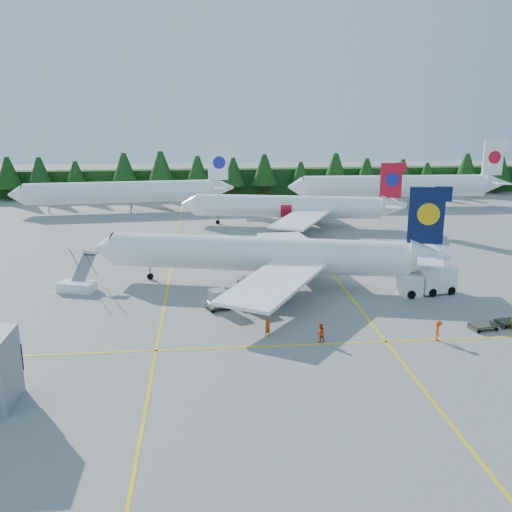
{
  "coord_description": "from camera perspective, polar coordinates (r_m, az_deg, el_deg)",
  "views": [
    {
      "loc": [
        -9.78,
        -51.21,
        20.03
      ],
      "look_at": [
        -3.85,
        11.41,
        3.5
      ],
      "focal_mm": 40.0,
      "sensor_mm": 36.0,
      "label": 1
    }
  ],
  "objects": [
    {
      "name": "taxi_stripe_cross",
      "position": [
        50.41,
        6.31,
        -8.78
      ],
      "size": [
        80.0,
        0.25,
        0.01
      ],
      "primitive_type": "cube",
      "color": "yellow",
      "rests_on": "ground"
    },
    {
      "name": "crew_a",
      "position": [
        51.46,
        1.18,
        -7.18
      ],
      "size": [
        0.73,
        0.67,
        1.68
      ],
      "primitive_type": "imported",
      "rotation": [
        0.0,
        0.0,
        0.58
      ],
      "color": "#D64004",
      "rests_on": "ground"
    },
    {
      "name": "airliner_far_left",
      "position": [
        115.49,
        -14.05,
        6.23
      ],
      "size": [
        42.22,
        7.09,
        12.27
      ],
      "rotation": [
        0.0,
        0.0,
        0.08
      ],
      "color": "white",
      "rests_on": "ground"
    },
    {
      "name": "airstairs",
      "position": [
        67.04,
        -17.38,
        -2.65
      ],
      "size": [
        4.47,
        6.07,
        3.64
      ],
      "rotation": [
        0.0,
        0.0,
        -0.29
      ],
      "color": "white",
      "rests_on": "ground"
    },
    {
      "name": "airliner_red",
      "position": [
        98.69,
        2.74,
        4.95
      ],
      "size": [
        37.33,
        30.41,
        10.98
      ],
      "rotation": [
        0.0,
        0.0,
        -0.21
      ],
      "color": "white",
      "rests_on": "ground"
    },
    {
      "name": "taxi_stripe_b",
      "position": [
        75.64,
        6.83,
        -0.74
      ],
      "size": [
        0.25,
        120.0,
        0.01
      ],
      "primitive_type": "cube",
      "color": "yellow",
      "rests_on": "ground"
    },
    {
      "name": "taxi_stripe_a",
      "position": [
        74.09,
        -8.47,
        -1.12
      ],
      "size": [
        0.25,
        120.0,
        0.01
      ],
      "primitive_type": "cube",
      "color": "yellow",
      "rests_on": "ground"
    },
    {
      "name": "uld_pair",
      "position": [
        58.33,
        -2.42,
        -4.15
      ],
      "size": [
        5.61,
        2.99,
        1.74
      ],
      "rotation": [
        0.0,
        0.0,
        0.36
      ],
      "color": "#303425",
      "rests_on": "ground"
    },
    {
      "name": "airliner_far_right",
      "position": [
        122.29,
        13.05,
        6.86
      ],
      "size": [
        45.0,
        5.54,
        13.08
      ],
      "rotation": [
        0.0,
        0.0,
        -0.03
      ],
      "color": "white",
      "rests_on": "ground"
    },
    {
      "name": "crew_c",
      "position": [
        53.09,
        17.75,
        -7.11
      ],
      "size": [
        0.73,
        0.89,
        1.84
      ],
      "primitive_type": "imported",
      "rotation": [
        0.0,
        0.0,
        1.25
      ],
      "color": "#EE4E05",
      "rests_on": "ground"
    },
    {
      "name": "service_truck",
      "position": [
        65.48,
        16.71,
        -2.36
      ],
      "size": [
        6.56,
        3.4,
        3.02
      ],
      "rotation": [
        0.0,
        0.0,
        0.19
      ],
      "color": "white",
      "rests_on": "ground"
    },
    {
      "name": "airliner_navy",
      "position": [
        65.6,
        -0.47,
        0.14
      ],
      "size": [
        39.57,
        32.17,
        11.71
      ],
      "rotation": [
        0.0,
        0.0,
        -0.24
      ],
      "color": "white",
      "rests_on": "ground"
    },
    {
      "name": "crew_b",
      "position": [
        50.64,
        6.45,
        -7.63
      ],
      "size": [
        1.02,
        0.93,
        1.71
      ],
      "primitive_type": "imported",
      "rotation": [
        0.0,
        0.0,
        3.56
      ],
      "color": "#FF3505",
      "rests_on": "ground"
    },
    {
      "name": "ground",
      "position": [
        55.85,
        5.07,
        -6.35
      ],
      "size": [
        320.0,
        320.0,
        0.0
      ],
      "primitive_type": "plane",
      "color": "gray",
      "rests_on": "ground"
    },
    {
      "name": "treeline_hedge",
      "position": [
        134.65,
        -1.21,
        7.46
      ],
      "size": [
        220.0,
        4.0,
        6.0
      ],
      "primitive_type": "cube",
      "color": "black",
      "rests_on": "ground"
    }
  ]
}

